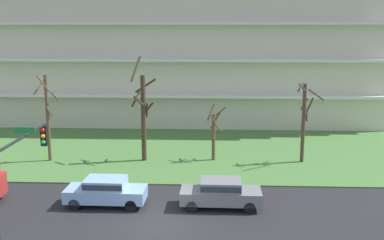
% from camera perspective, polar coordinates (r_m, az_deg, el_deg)
% --- Properties ---
extents(ground, '(160.00, 160.00, 0.00)m').
position_cam_1_polar(ground, '(24.17, -4.14, -12.58)').
color(ground, '#232326').
extents(grass_lawn_strip, '(80.00, 16.00, 0.08)m').
position_cam_1_polar(grass_lawn_strip, '(37.34, -1.67, -3.83)').
color(grass_lawn_strip, '#477238').
rests_on(grass_lawn_strip, ground).
extents(apartment_building, '(38.79, 11.18, 20.11)m').
position_cam_1_polar(apartment_building, '(49.14, -0.60, 11.61)').
color(apartment_building, beige).
rests_on(apartment_building, ground).
extents(tree_far_left, '(1.50, 1.46, 6.43)m').
position_cam_1_polar(tree_far_left, '(35.51, -17.13, 0.57)').
color(tree_far_left, brown).
rests_on(tree_far_left, ground).
extents(tree_left, '(1.76, 1.64, 7.67)m').
position_cam_1_polar(tree_left, '(34.24, -5.95, 0.85)').
color(tree_left, '#423023').
rests_on(tree_left, ground).
extents(tree_center, '(1.45, 1.33, 4.20)m').
position_cam_1_polar(tree_center, '(34.48, 2.69, -1.51)').
color(tree_center, brown).
rests_on(tree_center, ground).
extents(tree_right, '(1.99, 2.09, 5.85)m').
position_cam_1_polar(tree_right, '(34.58, 13.47, 0.12)').
color(tree_right, '#4C3828').
rests_on(tree_right, ground).
extents(sedan_gray_near_left, '(4.43, 1.87, 1.57)m').
position_cam_1_polar(sedan_gray_near_left, '(26.02, 3.51, -8.73)').
color(sedan_gray_near_left, slate).
rests_on(sedan_gray_near_left, ground).
extents(sedan_blue_center_right, '(4.43, 1.88, 1.57)m').
position_cam_1_polar(sedan_blue_center_right, '(26.67, -10.42, -8.40)').
color(sedan_blue_center_right, '#8CB2E0').
rests_on(sedan_blue_center_right, ground).
extents(traffic_signal_mast, '(0.90, 5.55, 5.77)m').
position_cam_1_polar(traffic_signal_mast, '(19.79, -20.47, -6.42)').
color(traffic_signal_mast, black).
rests_on(traffic_signal_mast, ground).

